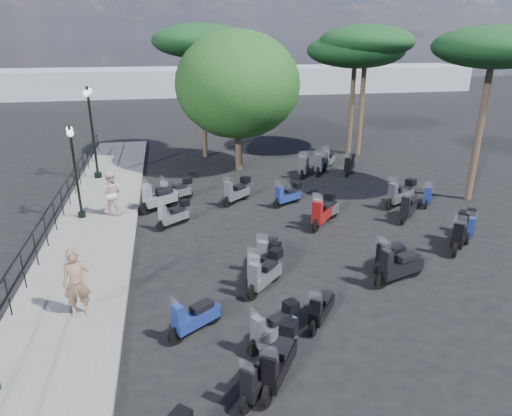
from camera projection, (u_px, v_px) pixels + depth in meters
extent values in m
plane|color=black|center=(289.00, 258.00, 14.87)|extent=(120.00, 120.00, 0.00)
cube|color=#646260|center=(93.00, 234.00, 16.42)|extent=(3.00, 30.00, 0.15)
cylinder|color=black|center=(8.00, 296.00, 11.39)|extent=(0.04, 0.04, 1.10)
cylinder|color=black|center=(23.00, 270.00, 12.64)|extent=(0.04, 0.04, 1.10)
cylinder|color=black|center=(36.00, 249.00, 13.89)|extent=(0.04, 0.04, 1.10)
cylinder|color=black|center=(46.00, 231.00, 15.15)|extent=(0.04, 0.04, 1.10)
cylinder|color=black|center=(55.00, 216.00, 16.40)|extent=(0.04, 0.04, 1.10)
cylinder|color=black|center=(62.00, 203.00, 17.66)|extent=(0.04, 0.04, 1.10)
cylinder|color=black|center=(69.00, 192.00, 18.91)|extent=(0.04, 0.04, 1.10)
cylinder|color=black|center=(74.00, 182.00, 20.17)|extent=(0.04, 0.04, 1.10)
cylinder|color=black|center=(79.00, 173.00, 21.42)|extent=(0.04, 0.04, 1.10)
cylinder|color=black|center=(84.00, 166.00, 22.68)|extent=(0.04, 0.04, 1.10)
cylinder|color=black|center=(88.00, 159.00, 23.93)|extent=(0.04, 0.04, 1.10)
cylinder|color=black|center=(91.00, 153.00, 25.18)|extent=(0.04, 0.04, 1.10)
cylinder|color=black|center=(95.00, 147.00, 26.44)|extent=(0.04, 0.04, 1.10)
cylinder|color=black|center=(98.00, 142.00, 27.69)|extent=(0.04, 0.04, 1.10)
cube|color=black|center=(48.00, 209.00, 15.59)|extent=(0.04, 26.00, 0.04)
cube|color=black|center=(50.00, 223.00, 15.78)|extent=(0.04, 26.00, 0.04)
cylinder|color=black|center=(82.00, 214.00, 17.75)|extent=(0.29, 0.29, 0.22)
cylinder|color=black|center=(76.00, 173.00, 17.15)|extent=(0.10, 0.10, 3.59)
cylinder|color=black|center=(69.00, 129.00, 16.55)|extent=(0.20, 0.80, 0.04)
sphere|color=white|center=(69.00, 129.00, 16.93)|extent=(0.25, 0.25, 0.25)
sphere|color=white|center=(70.00, 133.00, 16.24)|extent=(0.25, 0.25, 0.25)
cylinder|color=black|center=(98.00, 175.00, 22.66)|extent=(0.35, 0.35, 0.27)
cylinder|color=black|center=(93.00, 133.00, 21.92)|extent=(0.12, 0.12, 4.42)
cylinder|color=black|center=(87.00, 90.00, 21.19)|extent=(0.08, 1.00, 0.04)
sphere|color=white|center=(89.00, 91.00, 21.68)|extent=(0.31, 0.31, 0.31)
sphere|color=white|center=(86.00, 93.00, 20.78)|extent=(0.31, 0.31, 0.31)
imported|color=brown|center=(77.00, 283.00, 11.29)|extent=(0.70, 0.50, 1.81)
imported|color=beige|center=(111.00, 193.00, 17.78)|extent=(1.00, 0.87, 1.74)
cylinder|color=black|center=(177.00, 335.00, 10.67)|extent=(0.43, 0.34, 0.46)
cylinder|color=black|center=(214.00, 315.00, 11.43)|extent=(0.43, 0.34, 0.46)
cube|color=navy|center=(197.00, 318.00, 11.02)|extent=(1.20, 0.96, 0.32)
cube|color=black|center=(202.00, 306.00, 11.03)|extent=(0.63, 0.56, 0.13)
cube|color=navy|center=(178.00, 318.00, 10.56)|extent=(0.33, 0.35, 0.67)
plane|color=white|center=(175.00, 303.00, 10.37)|extent=(0.27, 0.34, 0.35)
cylinder|color=black|center=(253.00, 292.00, 12.45)|extent=(0.40, 0.42, 0.48)
cylinder|color=black|center=(275.00, 273.00, 13.40)|extent=(0.40, 0.42, 0.48)
cube|color=#93959D|center=(265.00, 276.00, 12.90)|extent=(1.15, 1.18, 0.34)
cube|color=black|center=(269.00, 265.00, 12.93)|extent=(0.63, 0.64, 0.14)
cube|color=#93959D|center=(254.00, 276.00, 12.35)|extent=(0.37, 0.37, 0.70)
plane|color=white|center=(253.00, 262.00, 12.14)|extent=(0.33, 0.32, 0.37)
cube|color=black|center=(276.00, 254.00, 13.19)|extent=(0.47, 0.47, 0.26)
cylinder|color=black|center=(162.00, 226.00, 16.81)|extent=(0.41, 0.34, 0.44)
cylinder|color=black|center=(185.00, 217.00, 17.57)|extent=(0.41, 0.34, 0.44)
cube|color=#93959D|center=(174.00, 217.00, 17.16)|extent=(1.14, 0.97, 0.31)
cube|color=black|center=(177.00, 209.00, 17.18)|extent=(0.61, 0.55, 0.13)
cube|color=#93959D|center=(163.00, 214.00, 16.71)|extent=(0.33, 0.34, 0.64)
plane|color=white|center=(161.00, 204.00, 16.52)|extent=(0.27, 0.32, 0.34)
cube|color=black|center=(185.00, 203.00, 17.37)|extent=(0.43, 0.42, 0.24)
cylinder|color=black|center=(164.00, 200.00, 19.42)|extent=(0.46, 0.30, 0.47)
cylinder|color=black|center=(188.00, 194.00, 20.09)|extent=(0.46, 0.30, 0.47)
cube|color=#93959D|center=(177.00, 193.00, 19.72)|extent=(1.28, 0.86, 0.33)
cube|color=black|center=(180.00, 186.00, 19.72)|extent=(0.65, 0.52, 0.14)
cube|color=#93959D|center=(165.00, 189.00, 19.30)|extent=(0.32, 0.36, 0.68)
plane|color=white|center=(163.00, 180.00, 19.11)|extent=(0.23, 0.37, 0.36)
cube|color=black|center=(187.00, 180.00, 19.88)|extent=(0.44, 0.43, 0.25)
cylinder|color=black|center=(146.00, 208.00, 18.35)|extent=(0.50, 0.38, 0.53)
cylinder|color=black|center=(173.00, 201.00, 19.22)|extent=(0.50, 0.38, 0.53)
cube|color=#A0A3AA|center=(161.00, 200.00, 18.75)|extent=(1.40, 1.10, 0.37)
cube|color=black|center=(164.00, 191.00, 18.76)|extent=(0.73, 0.64, 0.15)
cube|color=#A0A3AA|center=(147.00, 196.00, 18.23)|extent=(0.38, 0.41, 0.77)
plane|color=white|center=(145.00, 185.00, 18.01)|extent=(0.30, 0.40, 0.41)
cylinder|color=black|center=(247.00, 403.00, 8.72)|extent=(0.37, 0.39, 0.44)
cylinder|color=black|center=(275.00, 369.00, 9.60)|extent=(0.37, 0.39, 0.44)
cube|color=black|center=(263.00, 377.00, 9.14)|extent=(1.05, 1.09, 0.31)
cube|color=black|center=(267.00, 362.00, 9.17)|extent=(0.58, 0.59, 0.13)
cube|color=black|center=(248.00, 383.00, 8.63)|extent=(0.34, 0.34, 0.64)
plane|color=white|center=(247.00, 367.00, 8.44)|extent=(0.31, 0.29, 0.34)
cylinder|color=black|center=(267.00, 394.00, 8.88)|extent=(0.37, 0.49, 0.51)
cylinder|color=black|center=(288.00, 354.00, 9.99)|extent=(0.37, 0.49, 0.51)
cube|color=black|center=(279.00, 364.00, 9.41)|extent=(1.05, 1.36, 0.36)
cube|color=black|center=(282.00, 347.00, 9.46)|extent=(0.61, 0.71, 0.15)
cube|color=black|center=(269.00, 371.00, 8.78)|extent=(0.40, 0.37, 0.75)
plane|color=white|center=(268.00, 353.00, 8.55)|extent=(0.39, 0.29, 0.40)
cube|color=black|center=(289.00, 328.00, 9.77)|extent=(0.48, 0.49, 0.28)
cylinder|color=black|center=(255.00, 347.00, 10.26)|extent=(0.43, 0.31, 0.45)
cylinder|color=black|center=(290.00, 327.00, 10.96)|extent=(0.43, 0.31, 0.45)
cube|color=#93959D|center=(274.00, 330.00, 10.58)|extent=(1.20, 0.89, 0.32)
cube|color=black|center=(280.00, 318.00, 10.59)|extent=(0.62, 0.53, 0.13)
cube|color=#93959D|center=(258.00, 330.00, 10.16)|extent=(0.32, 0.34, 0.65)
plane|color=white|center=(256.00, 315.00, 9.98)|extent=(0.24, 0.34, 0.35)
cube|color=black|center=(291.00, 306.00, 10.76)|extent=(0.42, 0.42, 0.24)
cylinder|color=black|center=(262.00, 268.00, 13.72)|extent=(0.34, 0.48, 0.49)
cylinder|color=black|center=(274.00, 251.00, 14.81)|extent=(0.34, 0.48, 0.49)
cube|color=#93959D|center=(269.00, 253.00, 14.24)|extent=(0.98, 1.32, 0.35)
cube|color=black|center=(271.00, 242.00, 14.29)|extent=(0.58, 0.69, 0.14)
cube|color=#93959D|center=(263.00, 252.00, 13.63)|extent=(0.38, 0.35, 0.72)
plane|color=white|center=(262.00, 239.00, 13.41)|extent=(0.38, 0.27, 0.38)
cylinder|color=black|center=(278.00, 203.00, 19.02)|extent=(0.42, 0.28, 0.43)
cylinder|color=black|center=(297.00, 198.00, 19.66)|extent=(0.42, 0.28, 0.43)
cube|color=navy|center=(288.00, 197.00, 19.31)|extent=(1.18, 0.83, 0.31)
cube|color=black|center=(291.00, 190.00, 19.31)|extent=(0.61, 0.49, 0.13)
cube|color=navy|center=(279.00, 194.00, 18.92)|extent=(0.30, 0.33, 0.63)
plane|color=white|center=(279.00, 185.00, 18.74)|extent=(0.23, 0.34, 0.34)
cube|color=black|center=(297.00, 185.00, 19.47)|extent=(0.41, 0.40, 0.23)
cylinder|color=black|center=(227.00, 202.00, 19.12)|extent=(0.43, 0.40, 0.49)
cylinder|color=black|center=(245.00, 194.00, 20.04)|extent=(0.43, 0.40, 0.49)
cube|color=#93959D|center=(237.00, 194.00, 19.55)|extent=(1.21, 1.15, 0.35)
cube|color=black|center=(240.00, 186.00, 19.58)|extent=(0.66, 0.64, 0.14)
cube|color=#93959D|center=(228.00, 191.00, 19.02)|extent=(0.37, 0.38, 0.71)
plane|color=white|center=(227.00, 181.00, 18.81)|extent=(0.32, 0.34, 0.38)
cube|color=black|center=(245.00, 180.00, 19.82)|extent=(0.47, 0.47, 0.26)
cylinder|color=black|center=(314.00, 327.00, 10.98)|extent=(0.34, 0.40, 0.44)
cylinder|color=black|center=(327.00, 305.00, 11.90)|extent=(0.34, 0.40, 0.44)
cube|color=black|center=(322.00, 309.00, 11.42)|extent=(0.96, 1.13, 0.31)
cube|color=black|center=(324.00, 297.00, 11.46)|extent=(0.55, 0.60, 0.13)
cube|color=black|center=(316.00, 311.00, 10.89)|extent=(0.34, 0.32, 0.64)
plane|color=white|center=(316.00, 297.00, 10.70)|extent=(0.32, 0.27, 0.34)
cylinder|color=black|center=(379.00, 268.00, 13.75)|extent=(0.44, 0.33, 0.46)
cylinder|color=black|center=(399.00, 256.00, 14.49)|extent=(0.44, 0.33, 0.46)
cube|color=black|center=(391.00, 256.00, 14.09)|extent=(1.22, 0.94, 0.32)
cube|color=black|center=(394.00, 247.00, 14.10)|extent=(0.64, 0.55, 0.13)
cube|color=black|center=(382.00, 254.00, 13.65)|extent=(0.33, 0.35, 0.67)
plane|color=white|center=(382.00, 241.00, 13.46)|extent=(0.26, 0.35, 0.35)
cylinder|color=black|center=(316.00, 221.00, 17.12)|extent=(0.46, 0.39, 0.50)
cylinder|color=black|center=(334.00, 212.00, 17.99)|extent=(0.46, 0.39, 0.50)
cube|color=#424649|center=(326.00, 212.00, 17.53)|extent=(1.28, 1.10, 0.35)
cube|color=black|center=(329.00, 204.00, 17.55)|extent=(0.68, 0.63, 0.14)
cube|color=#424649|center=(318.00, 209.00, 17.01)|extent=(0.37, 0.38, 0.72)
plane|color=white|center=(318.00, 198.00, 16.80)|extent=(0.31, 0.36, 0.38)
cylinder|color=black|center=(316.00, 225.00, 16.71)|extent=(0.43, 0.48, 0.53)
cylinder|color=black|center=(329.00, 214.00, 17.80)|extent=(0.43, 0.48, 0.53)
cube|color=maroon|center=(323.00, 214.00, 17.23)|extent=(1.22, 1.34, 0.38)
cube|color=black|center=(325.00, 205.00, 17.27)|extent=(0.68, 0.72, 0.15)
cube|color=maroon|center=(317.00, 212.00, 16.61)|extent=(0.41, 0.40, 0.77)
plane|color=white|center=(317.00, 199.00, 16.37)|extent=(0.38, 0.34, 0.41)
cube|color=black|center=(330.00, 196.00, 17.56)|extent=(0.51, 0.52, 0.29)
cylinder|color=black|center=(302.00, 174.00, 22.78)|extent=(0.33, 0.52, 0.53)
cylinder|color=black|center=(306.00, 167.00, 23.98)|extent=(0.33, 0.52, 0.53)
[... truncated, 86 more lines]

